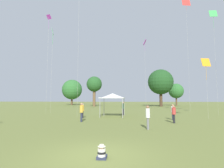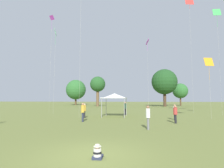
% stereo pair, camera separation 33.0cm
% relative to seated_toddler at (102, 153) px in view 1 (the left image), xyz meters
% --- Properties ---
extents(ground_plane, '(300.00, 300.00, 0.00)m').
position_rel_seated_toddler_xyz_m(ground_plane, '(-0.31, 0.35, -0.22)').
color(ground_plane, olive).
extents(seated_toddler, '(0.37, 0.46, 0.54)m').
position_rel_seated_toddler_xyz_m(seated_toddler, '(0.00, 0.00, 0.00)').
color(seated_toddler, '#282D47').
rests_on(seated_toddler, ground).
extents(person_standing_0, '(0.48, 0.48, 1.84)m').
position_rel_seated_toddler_xyz_m(person_standing_0, '(-3.62, 10.24, 0.90)').
color(person_standing_0, '#282D42').
rests_on(person_standing_0, ground).
extents(person_standing_2, '(0.45, 0.45, 1.83)m').
position_rel_seated_toddler_xyz_m(person_standing_2, '(0.18, 18.31, 0.88)').
color(person_standing_2, black).
rests_on(person_standing_2, ground).
extents(person_standing_3, '(0.35, 0.35, 1.69)m').
position_rel_seated_toddler_xyz_m(person_standing_3, '(-4.42, 13.66, 0.80)').
color(person_standing_3, black).
rests_on(person_standing_3, ground).
extents(person_standing_5, '(0.46, 0.46, 1.66)m').
position_rel_seated_toddler_xyz_m(person_standing_5, '(5.67, 12.79, 0.77)').
color(person_standing_5, '#282D42').
rests_on(person_standing_5, ground).
extents(person_standing_6, '(0.42, 0.42, 1.75)m').
position_rel_seated_toddler_xyz_m(person_standing_6, '(2.38, 6.52, 0.84)').
color(person_standing_6, slate).
rests_on(person_standing_6, ground).
extents(person_standing_7, '(0.51, 0.51, 1.64)m').
position_rel_seated_toddler_xyz_m(person_standing_7, '(5.14, 10.20, 0.76)').
color(person_standing_7, black).
rests_on(person_standing_7, ground).
extents(canopy_tent, '(3.14, 3.14, 2.95)m').
position_rel_seated_toddler_xyz_m(canopy_tent, '(-1.06, 15.58, 2.40)').
color(canopy_tent, white).
rests_on(canopy_tent, ground).
extents(kite_0, '(1.12, 0.35, 15.56)m').
position_rel_seated_toddler_xyz_m(kite_0, '(13.68, 19.87, 14.27)').
color(kite_0, green).
rests_on(kite_0, ground).
extents(kite_2, '(0.61, 1.04, 12.33)m').
position_rel_seated_toddler_xyz_m(kite_2, '(3.77, 22.77, 11.26)').
color(kite_2, '#B738C6').
rests_on(kite_2, ground).
extents(kite_4, '(1.49, 0.60, 19.93)m').
position_rel_seated_toddler_xyz_m(kite_4, '(11.13, 23.78, 18.51)').
color(kite_4, red).
rests_on(kite_4, ground).
extents(kite_5, '(1.10, 0.57, 6.99)m').
position_rel_seated_toddler_xyz_m(kite_5, '(9.97, 14.40, 6.12)').
color(kite_5, orange).
rests_on(kite_5, ground).
extents(kite_6, '(0.55, 1.02, 13.21)m').
position_rel_seated_toddler_xyz_m(kite_6, '(-10.78, 18.85, 12.02)').
color(kite_6, green).
rests_on(kite_6, ground).
extents(kite_8, '(0.87, 0.68, 16.64)m').
position_rel_seated_toddler_xyz_m(kite_8, '(-12.59, 21.08, 14.95)').
color(kite_8, '#B738C6').
rests_on(kite_8, ground).
extents(distant_tree_0, '(4.78, 4.78, 9.31)m').
position_rel_seated_toddler_xyz_m(distant_tree_0, '(-9.74, 46.75, 6.56)').
color(distant_tree_0, brown).
rests_on(distant_tree_0, ground).
extents(distant_tree_1, '(7.74, 7.74, 9.84)m').
position_rel_seated_toddler_xyz_m(distant_tree_1, '(-21.16, 59.67, 5.74)').
color(distant_tree_1, brown).
rests_on(distant_tree_1, ground).
extents(distant_tree_2, '(5.09, 5.09, 7.62)m').
position_rel_seated_toddler_xyz_m(distant_tree_2, '(17.22, 55.51, 4.84)').
color(distant_tree_2, brown).
rests_on(distant_tree_2, ground).
extents(distant_tree_3, '(7.74, 7.74, 11.43)m').
position_rel_seated_toddler_xyz_m(distant_tree_3, '(10.75, 48.25, 7.29)').
color(distant_tree_3, '#473323').
rests_on(distant_tree_3, ground).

